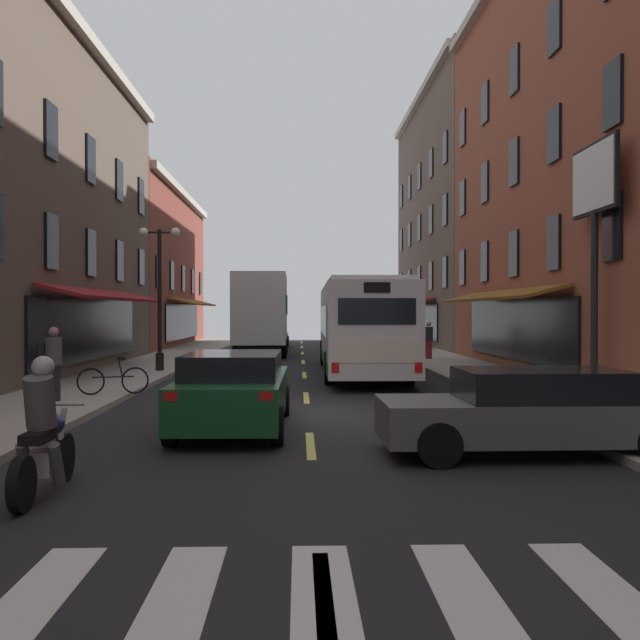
{
  "coord_description": "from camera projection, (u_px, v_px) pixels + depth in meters",
  "views": [
    {
      "loc": [
        -0.19,
        -15.32,
        2.18
      ],
      "look_at": [
        0.5,
        8.43,
        1.9
      ],
      "focal_mm": 40.89,
      "sensor_mm": 36.0,
      "label": 1
    }
  ],
  "objects": [
    {
      "name": "ground_plane",
      "position": [
        308.0,
        417.0,
        15.35
      ],
      "size": [
        34.8,
        80.0,
        0.1
      ],
      "primitive_type": "cube",
      "color": "black"
    },
    {
      "name": "lane_centre_dashes",
      "position": [
        308.0,
        416.0,
        15.1
      ],
      "size": [
        0.14,
        73.9,
        0.01
      ],
      "color": "#DBCC4C",
      "rests_on": "ground"
    },
    {
      "name": "crosswalk_near",
      "position": [
        325.0,
        607.0,
        5.35
      ],
      "size": [
        7.1,
        2.8,
        0.01
      ],
      "color": "silver",
      "rests_on": "ground"
    },
    {
      "name": "sidewalk_left",
      "position": [
        25.0,
        412.0,
        15.17
      ],
      "size": [
        3.0,
        80.0,
        0.14
      ],
      "primitive_type": "cube",
      "color": "#A39E93",
      "rests_on": "ground"
    },
    {
      "name": "sidewalk_right",
      "position": [
        584.0,
        410.0,
        15.52
      ],
      "size": [
        3.0,
        80.0,
        0.14
      ],
      "primitive_type": "cube",
      "color": "#A39E93",
      "rests_on": "ground"
    },
    {
      "name": "billboard_sign",
      "position": [
        595.0,
        206.0,
        17.79
      ],
      "size": [
        0.4,
        2.59,
        6.16
      ],
      "color": "black",
      "rests_on": "sidewalk_right"
    },
    {
      "name": "transit_bus",
      "position": [
        360.0,
        326.0,
        25.38
      ],
      "size": [
        2.78,
        12.56,
        3.17
      ],
      "color": "silver",
      "rests_on": "ground"
    },
    {
      "name": "box_truck",
      "position": [
        262.0,
        314.0,
        35.41
      ],
      "size": [
        2.53,
        8.36,
        3.93
      ],
      "color": "black",
      "rests_on": "ground"
    },
    {
      "name": "sedan_near",
      "position": [
        234.0,
        390.0,
        13.42
      ],
      "size": [
        1.99,
        4.83,
        1.42
      ],
      "color": "#144723",
      "rests_on": "ground"
    },
    {
      "name": "sedan_mid",
      "position": [
        272.0,
        336.0,
        43.75
      ],
      "size": [
        1.94,
        4.83,
        1.38
      ],
      "color": "maroon",
      "rests_on": "ground"
    },
    {
      "name": "sedan_far",
      "position": [
        533.0,
        411.0,
        11.03
      ],
      "size": [
        4.54,
        1.97,
        1.3
      ],
      "color": "#515154",
      "rests_on": "ground"
    },
    {
      "name": "motorcycle_rider",
      "position": [
        43.0,
        437.0,
        8.53
      ],
      "size": [
        0.62,
        2.07,
        1.66
      ],
      "color": "black",
      "rests_on": "ground"
    },
    {
      "name": "bicycle_near",
      "position": [
        113.0,
        380.0,
        17.86
      ],
      "size": [
        1.67,
        0.57,
        0.91
      ],
      "color": "black",
      "rests_on": "sidewalk_left"
    },
    {
      "name": "pedestrian_near",
      "position": [
        53.0,
        362.0,
        16.55
      ],
      "size": [
        0.53,
        0.41,
        1.69
      ],
      "rotation": [
        0.0,
        0.0,
        4.36
      ],
      "color": "black",
      "rests_on": "sidewalk_left"
    },
    {
      "name": "pedestrian_mid",
      "position": [
        429.0,
        340.0,
        31.27
      ],
      "size": [
        0.36,
        0.36,
        1.6
      ],
      "rotation": [
        0.0,
        0.0,
        3.81
      ],
      "color": "maroon",
      "rests_on": "sidewalk_right"
    },
    {
      "name": "street_lamp_twin",
      "position": [
        160.0,
        291.0,
        25.09
      ],
      "size": [
        1.42,
        0.32,
        4.92
      ],
      "color": "black",
      "rests_on": "sidewalk_left"
    }
  ]
}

